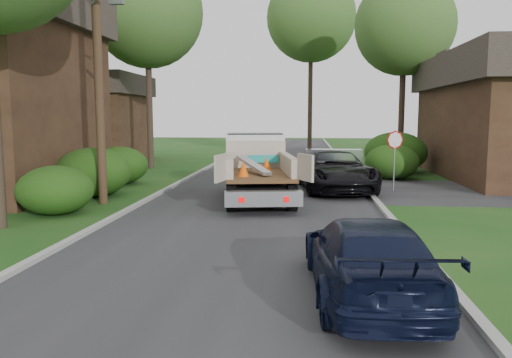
{
  "coord_description": "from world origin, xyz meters",
  "views": [
    {
      "loc": [
        1.5,
        -11.73,
        3.05
      ],
      "look_at": [
        0.11,
        2.9,
        1.2
      ],
      "focal_mm": 35.0,
      "sensor_mm": 36.0,
      "label": 1
    }
  ],
  "objects_px": {
    "tree_right_far": "(405,26)",
    "navy_suv": "(367,257)",
    "tree_left_far": "(147,12)",
    "tree_center_far": "(311,17)",
    "utility_pole": "(98,53)",
    "house_left_far": "(88,116)",
    "flatbed_truck": "(256,163)",
    "black_pickup": "(334,170)",
    "stop_sign": "(395,148)"
  },
  "relations": [
    {
      "from": "tree_center_far",
      "to": "tree_left_far",
      "type": "bearing_deg",
      "value": -126.16
    },
    {
      "from": "house_left_far",
      "to": "tree_left_far",
      "type": "bearing_deg",
      "value": -39.81
    },
    {
      "from": "stop_sign",
      "to": "utility_pole",
      "type": "xyz_separation_m",
      "value": [
        -10.68,
        -4.02,
        3.4
      ]
    },
    {
      "from": "tree_center_far",
      "to": "utility_pole",
      "type": "bearing_deg",
      "value": -106.65
    },
    {
      "from": "black_pickup",
      "to": "house_left_far",
      "type": "bearing_deg",
      "value": 132.73
    },
    {
      "from": "house_left_far",
      "to": "flatbed_truck",
      "type": "height_order",
      "value": "house_left_far"
    },
    {
      "from": "utility_pole",
      "to": "tree_center_far",
      "type": "relative_size",
      "value": 0.68
    },
    {
      "from": "stop_sign",
      "to": "tree_left_far",
      "type": "bearing_deg",
      "value": 147.79
    },
    {
      "from": "house_left_far",
      "to": "navy_suv",
      "type": "height_order",
      "value": "house_left_far"
    },
    {
      "from": "stop_sign",
      "to": "tree_center_far",
      "type": "relative_size",
      "value": 0.17
    },
    {
      "from": "black_pickup",
      "to": "flatbed_truck",
      "type": "bearing_deg",
      "value": -156.08
    },
    {
      "from": "house_left_far",
      "to": "black_pickup",
      "type": "relative_size",
      "value": 1.28
    },
    {
      "from": "flatbed_truck",
      "to": "black_pickup",
      "type": "height_order",
      "value": "flatbed_truck"
    },
    {
      "from": "utility_pole",
      "to": "black_pickup",
      "type": "xyz_separation_m",
      "value": [
        8.25,
        4.03,
        -4.35
      ]
    },
    {
      "from": "tree_right_far",
      "to": "navy_suv",
      "type": "distance_m",
      "value": 25.13
    },
    {
      "from": "tree_left_far",
      "to": "stop_sign",
      "type": "bearing_deg",
      "value": -32.21
    },
    {
      "from": "tree_right_far",
      "to": "tree_center_far",
      "type": "bearing_deg",
      "value": 118.81
    },
    {
      "from": "house_left_far",
      "to": "flatbed_truck",
      "type": "distance_m",
      "value": 20.02
    },
    {
      "from": "tree_right_far",
      "to": "stop_sign",
      "type": "bearing_deg",
      "value": -101.81
    },
    {
      "from": "utility_pole",
      "to": "tree_right_far",
      "type": "distance_m",
      "value": 20.12
    },
    {
      "from": "tree_left_far",
      "to": "tree_center_far",
      "type": "height_order",
      "value": "tree_center_far"
    },
    {
      "from": "tree_center_far",
      "to": "navy_suv",
      "type": "height_order",
      "value": "tree_center_far"
    },
    {
      "from": "black_pickup",
      "to": "navy_suv",
      "type": "xyz_separation_m",
      "value": [
        -0.17,
        -12.39,
        -0.14
      ]
    },
    {
      "from": "utility_pole",
      "to": "flatbed_truck",
      "type": "bearing_deg",
      "value": 21.8
    },
    {
      "from": "stop_sign",
      "to": "tree_center_far",
      "type": "bearing_deg",
      "value": 98.66
    },
    {
      "from": "utility_pole",
      "to": "navy_suv",
      "type": "bearing_deg",
      "value": -45.99
    },
    {
      "from": "house_left_far",
      "to": "flatbed_truck",
      "type": "bearing_deg",
      "value": -48.53
    },
    {
      "from": "stop_sign",
      "to": "tree_right_far",
      "type": "relative_size",
      "value": 0.22
    },
    {
      "from": "stop_sign",
      "to": "navy_suv",
      "type": "xyz_separation_m",
      "value": [
        -2.6,
        -12.38,
        -1.1
      ]
    },
    {
      "from": "tree_left_far",
      "to": "tree_right_far",
      "type": "height_order",
      "value": "tree_left_far"
    },
    {
      "from": "tree_left_far",
      "to": "flatbed_truck",
      "type": "bearing_deg",
      "value": -54.07
    },
    {
      "from": "utility_pole",
      "to": "tree_left_far",
      "type": "xyz_separation_m",
      "value": [
        -2.02,
        12.02,
        3.81
      ]
    },
    {
      "from": "stop_sign",
      "to": "flatbed_truck",
      "type": "height_order",
      "value": "stop_sign"
    },
    {
      "from": "tree_left_far",
      "to": "navy_suv",
      "type": "bearing_deg",
      "value": -63.64
    },
    {
      "from": "flatbed_truck",
      "to": "house_left_far",
      "type": "bearing_deg",
      "value": 122.65
    },
    {
      "from": "stop_sign",
      "to": "tree_left_far",
      "type": "height_order",
      "value": "tree_left_far"
    },
    {
      "from": "utility_pole",
      "to": "flatbed_truck",
      "type": "distance_m",
      "value": 6.79
    },
    {
      "from": "utility_pole",
      "to": "navy_suv",
      "type": "relative_size",
      "value": 2.13
    },
    {
      "from": "house_left_far",
      "to": "tree_left_far",
      "type": "xyz_separation_m",
      "value": [
        6.0,
        -5.0,
        5.93
      ]
    },
    {
      "from": "tree_center_far",
      "to": "black_pickup",
      "type": "bearing_deg",
      "value": -87.91
    },
    {
      "from": "stop_sign",
      "to": "utility_pole",
      "type": "height_order",
      "value": "utility_pole"
    },
    {
      "from": "stop_sign",
      "to": "flatbed_truck",
      "type": "distance_m",
      "value": 5.85
    },
    {
      "from": "tree_center_far",
      "to": "navy_suv",
      "type": "relative_size",
      "value": 3.11
    },
    {
      "from": "tree_center_far",
      "to": "flatbed_truck",
      "type": "relative_size",
      "value": 2.2
    },
    {
      "from": "tree_right_far",
      "to": "navy_suv",
      "type": "xyz_separation_m",
      "value": [
        -4.9,
        -23.38,
        -7.8
      ]
    },
    {
      "from": "utility_pole",
      "to": "flatbed_truck",
      "type": "height_order",
      "value": "utility_pole"
    },
    {
      "from": "tree_center_far",
      "to": "navy_suv",
      "type": "bearing_deg",
      "value": -88.97
    },
    {
      "from": "tree_center_far",
      "to": "navy_suv",
      "type": "distance_m",
      "value": 34.94
    },
    {
      "from": "stop_sign",
      "to": "tree_center_far",
      "type": "distance_m",
      "value": 23.15
    },
    {
      "from": "house_left_far",
      "to": "stop_sign",
      "type": "bearing_deg",
      "value": -34.81
    }
  ]
}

